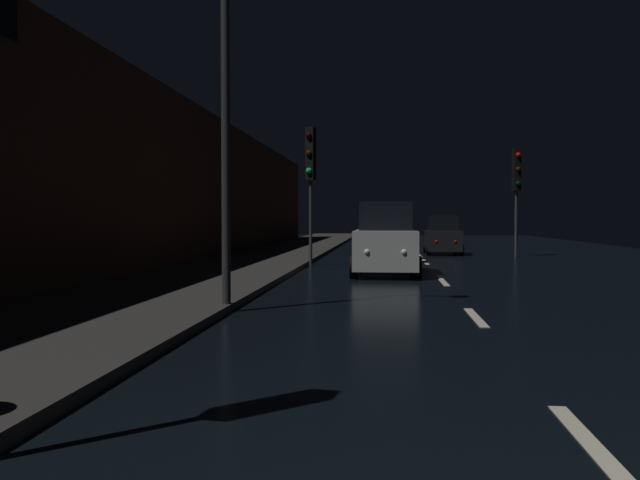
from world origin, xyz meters
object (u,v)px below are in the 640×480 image
at_px(car_approaching_headlights, 385,241).
at_px(car_distant_taillights, 443,236).
at_px(traffic_light_far_left, 310,165).
at_px(traffic_light_far_right, 517,178).
at_px(streetlamp_overhead, 250,50).

height_order(car_approaching_headlights, car_distant_taillights, car_approaching_headlights).
height_order(traffic_light_far_left, car_distant_taillights, traffic_light_far_left).
xyz_separation_m(traffic_light_far_right, car_distant_taillights, (-3.11, 1.79, -2.68)).
bearing_deg(car_distant_taillights, car_approaching_headlights, 166.89).
xyz_separation_m(traffic_light_far_right, streetlamp_overhead, (-8.29, -18.56, 1.23)).
height_order(streetlamp_overhead, car_approaching_headlights, streetlamp_overhead).
bearing_deg(traffic_light_far_left, traffic_light_far_right, 141.72).
relative_size(streetlamp_overhead, car_approaching_headlights, 1.63).
bearing_deg(car_approaching_headlights, streetlamp_overhead, -15.93).
relative_size(traffic_light_far_right, car_distant_taillights, 1.32).
bearing_deg(traffic_light_far_left, car_approaching_headlights, 52.82).
bearing_deg(car_approaching_headlights, car_distant_taillights, 166.89).
relative_size(traffic_light_far_right, car_approaching_headlights, 1.10).
distance_m(traffic_light_far_right, streetlamp_overhead, 20.36).
distance_m(traffic_light_far_left, car_approaching_headlights, 5.10).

